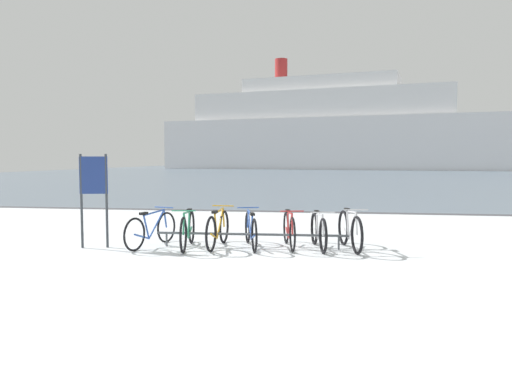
{
  "coord_description": "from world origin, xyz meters",
  "views": [
    {
      "loc": [
        2.48,
        -6.56,
        1.81
      ],
      "look_at": [
        0.59,
        5.65,
        0.96
      ],
      "focal_mm": 34.5,
      "sensor_mm": 36.0,
      "label": 1
    }
  ],
  "objects_px": {
    "bicycle_3": "(251,230)",
    "bicycle_4": "(289,230)",
    "bicycle_0": "(151,230)",
    "info_sign": "(94,185)",
    "bicycle_6": "(350,230)",
    "ferry_ship": "(326,131)",
    "bicycle_5": "(319,231)",
    "bicycle_1": "(188,230)",
    "bicycle_2": "(218,229)"
  },
  "relations": [
    {
      "from": "bicycle_0",
      "to": "bicycle_4",
      "type": "distance_m",
      "value": 2.82
    },
    {
      "from": "bicycle_1",
      "to": "bicycle_5",
      "type": "xyz_separation_m",
      "value": [
        2.61,
        0.32,
        -0.01
      ]
    },
    {
      "from": "bicycle_3",
      "to": "bicycle_2",
      "type": "bearing_deg",
      "value": -173.67
    },
    {
      "from": "ferry_ship",
      "to": "bicycle_1",
      "type": "bearing_deg",
      "value": -91.39
    },
    {
      "from": "bicycle_0",
      "to": "bicycle_3",
      "type": "distance_m",
      "value": 2.04
    },
    {
      "from": "bicycle_6",
      "to": "bicycle_5",
      "type": "bearing_deg",
      "value": -177.5
    },
    {
      "from": "bicycle_3",
      "to": "info_sign",
      "type": "height_order",
      "value": "info_sign"
    },
    {
      "from": "bicycle_1",
      "to": "info_sign",
      "type": "height_order",
      "value": "info_sign"
    },
    {
      "from": "bicycle_4",
      "to": "info_sign",
      "type": "height_order",
      "value": "info_sign"
    },
    {
      "from": "bicycle_5",
      "to": "bicycle_0",
      "type": "bearing_deg",
      "value": -175.23
    },
    {
      "from": "bicycle_3",
      "to": "bicycle_4",
      "type": "xyz_separation_m",
      "value": [
        0.77,
        0.13,
        0.01
      ]
    },
    {
      "from": "bicycle_4",
      "to": "ferry_ship",
      "type": "distance_m",
      "value": 76.13
    },
    {
      "from": "bicycle_5",
      "to": "info_sign",
      "type": "distance_m",
      "value": 4.62
    },
    {
      "from": "bicycle_0",
      "to": "ferry_ship",
      "type": "distance_m",
      "value": 76.52
    },
    {
      "from": "bicycle_0",
      "to": "bicycle_2",
      "type": "bearing_deg",
      "value": 5.92
    },
    {
      "from": "bicycle_2",
      "to": "bicycle_1",
      "type": "bearing_deg",
      "value": -163.49
    },
    {
      "from": "bicycle_3",
      "to": "bicycle_4",
      "type": "distance_m",
      "value": 0.78
    },
    {
      "from": "bicycle_3",
      "to": "bicycle_4",
      "type": "bearing_deg",
      "value": 9.37
    },
    {
      "from": "bicycle_0",
      "to": "bicycle_1",
      "type": "height_order",
      "value": "bicycle_1"
    },
    {
      "from": "bicycle_1",
      "to": "bicycle_5",
      "type": "bearing_deg",
      "value": 6.87
    },
    {
      "from": "bicycle_0",
      "to": "bicycle_3",
      "type": "relative_size",
      "value": 1.0
    },
    {
      "from": "bicycle_0",
      "to": "ferry_ship",
      "type": "height_order",
      "value": "ferry_ship"
    },
    {
      "from": "bicycle_0",
      "to": "info_sign",
      "type": "relative_size",
      "value": 0.9
    },
    {
      "from": "bicycle_1",
      "to": "bicycle_6",
      "type": "xyz_separation_m",
      "value": [
        3.23,
        0.34,
        0.01
      ]
    },
    {
      "from": "bicycle_1",
      "to": "info_sign",
      "type": "bearing_deg",
      "value": -172.62
    },
    {
      "from": "bicycle_3",
      "to": "bicycle_0",
      "type": "bearing_deg",
      "value": -173.94
    },
    {
      "from": "bicycle_1",
      "to": "bicycle_5",
      "type": "relative_size",
      "value": 1.07
    },
    {
      "from": "bicycle_6",
      "to": "ferry_ship",
      "type": "distance_m",
      "value": 76.17
    },
    {
      "from": "info_sign",
      "to": "bicycle_4",
      "type": "bearing_deg",
      "value": 9.0
    },
    {
      "from": "info_sign",
      "to": "bicycle_0",
      "type": "bearing_deg",
      "value": 14.07
    },
    {
      "from": "bicycle_0",
      "to": "bicycle_2",
      "type": "xyz_separation_m",
      "value": [
        1.36,
        0.14,
        0.02
      ]
    },
    {
      "from": "info_sign",
      "to": "ferry_ship",
      "type": "height_order",
      "value": "ferry_ship"
    },
    {
      "from": "bicycle_4",
      "to": "ferry_ship",
      "type": "bearing_deg",
      "value": 90.12
    },
    {
      "from": "bicycle_5",
      "to": "bicycle_6",
      "type": "relative_size",
      "value": 0.97
    },
    {
      "from": "bicycle_3",
      "to": "ferry_ship",
      "type": "xyz_separation_m",
      "value": [
        0.6,
        76.01,
        6.11
      ]
    },
    {
      "from": "bicycle_5",
      "to": "bicycle_6",
      "type": "distance_m",
      "value": 0.62
    },
    {
      "from": "info_sign",
      "to": "ferry_ship",
      "type": "distance_m",
      "value": 76.77
    },
    {
      "from": "bicycle_4",
      "to": "bicycle_0",
      "type": "bearing_deg",
      "value": -173.03
    },
    {
      "from": "bicycle_6",
      "to": "info_sign",
      "type": "height_order",
      "value": "info_sign"
    },
    {
      "from": "bicycle_2",
      "to": "bicycle_5",
      "type": "height_order",
      "value": "bicycle_2"
    },
    {
      "from": "bicycle_3",
      "to": "info_sign",
      "type": "bearing_deg",
      "value": -171.09
    },
    {
      "from": "bicycle_0",
      "to": "bicycle_4",
      "type": "bearing_deg",
      "value": 6.97
    },
    {
      "from": "bicycle_3",
      "to": "bicycle_6",
      "type": "xyz_separation_m",
      "value": [
        1.98,
        0.09,
        0.03
      ]
    },
    {
      "from": "bicycle_2",
      "to": "bicycle_3",
      "type": "height_order",
      "value": "bicycle_2"
    },
    {
      "from": "bicycle_0",
      "to": "bicycle_3",
      "type": "xyz_separation_m",
      "value": [
        2.03,
        0.22,
        0.0
      ]
    },
    {
      "from": "bicycle_0",
      "to": "bicycle_5",
      "type": "distance_m",
      "value": 3.4
    },
    {
      "from": "bicycle_6",
      "to": "bicycle_0",
      "type": "bearing_deg",
      "value": -175.58
    },
    {
      "from": "bicycle_3",
      "to": "bicycle_6",
      "type": "relative_size",
      "value": 1.0
    },
    {
      "from": "bicycle_0",
      "to": "info_sign",
      "type": "bearing_deg",
      "value": -165.93
    },
    {
      "from": "bicycle_5",
      "to": "ferry_ship",
      "type": "xyz_separation_m",
      "value": [
        -0.76,
        75.94,
        6.11
      ]
    }
  ]
}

